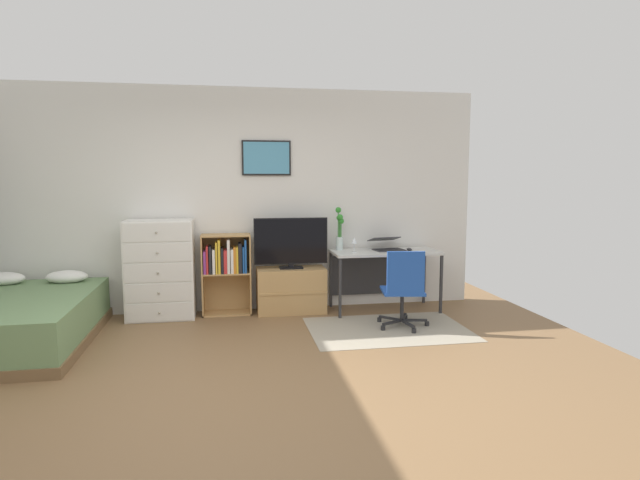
# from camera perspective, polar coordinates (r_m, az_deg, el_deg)

# --- Properties ---
(ground_plane) EXTENTS (7.20, 7.20, 0.00)m
(ground_plane) POSITION_cam_1_polar(r_m,az_deg,el_deg) (4.34, -9.21, -15.34)
(ground_plane) COLOR brown
(wall_back_with_posters) EXTENTS (6.12, 0.09, 2.70)m
(wall_back_with_posters) POSITION_cam_1_polar(r_m,az_deg,el_deg) (6.45, -9.69, 4.29)
(wall_back_with_posters) COLOR silver
(wall_back_with_posters) RESTS_ON ground_plane
(area_rug) EXTENTS (1.70, 1.20, 0.01)m
(area_rug) POSITION_cam_1_polar(r_m,az_deg,el_deg) (5.77, 7.44, -9.60)
(area_rug) COLOR #9E937F
(area_rug) RESTS_ON ground_plane
(bed) EXTENTS (1.50, 2.03, 0.60)m
(bed) POSITION_cam_1_polar(r_m,az_deg,el_deg) (5.94, -30.68, -7.65)
(bed) COLOR brown
(bed) RESTS_ON ground_plane
(dresser) EXTENTS (0.76, 0.46, 1.15)m
(dresser) POSITION_cam_1_polar(r_m,az_deg,el_deg) (6.31, -17.02, -3.10)
(dresser) COLOR white
(dresser) RESTS_ON ground_plane
(bookshelf) EXTENTS (0.58, 0.30, 0.96)m
(bookshelf) POSITION_cam_1_polar(r_m,az_deg,el_deg) (6.32, -10.22, -2.80)
(bookshelf) COLOR tan
(bookshelf) RESTS_ON ground_plane
(tv_stand) EXTENTS (0.82, 0.41, 0.54)m
(tv_stand) POSITION_cam_1_polar(r_m,az_deg,el_deg) (6.38, -3.18, -5.48)
(tv_stand) COLOR tan
(tv_stand) RESTS_ON ground_plane
(television) EXTENTS (0.88, 0.16, 0.61)m
(television) POSITION_cam_1_polar(r_m,az_deg,el_deg) (6.26, -3.19, -0.34)
(television) COLOR black
(television) RESTS_ON tv_stand
(desk) EXTENTS (1.30, 0.61, 0.74)m
(desk) POSITION_cam_1_polar(r_m,az_deg,el_deg) (6.52, 6.88, -2.22)
(desk) COLOR silver
(desk) RESTS_ON ground_plane
(office_chair) EXTENTS (0.58, 0.58, 0.86)m
(office_chair) POSITION_cam_1_polar(r_m,az_deg,el_deg) (5.71, 9.12, -5.09)
(office_chair) COLOR #232326
(office_chair) RESTS_ON ground_plane
(laptop) EXTENTS (0.41, 0.44, 0.16)m
(laptop) POSITION_cam_1_polar(r_m,az_deg,el_deg) (6.52, 7.29, -0.51)
(laptop) COLOR #333338
(laptop) RESTS_ON desk
(computer_mouse) EXTENTS (0.06, 0.10, 0.03)m
(computer_mouse) POSITION_cam_1_polar(r_m,az_deg,el_deg) (6.48, 9.73, -1.01)
(computer_mouse) COLOR #262628
(computer_mouse) RESTS_ON desk
(bamboo_vase) EXTENTS (0.11, 0.10, 0.53)m
(bamboo_vase) POSITION_cam_1_polar(r_m,az_deg,el_deg) (6.43, 2.15, 1.13)
(bamboo_vase) COLOR silver
(bamboo_vase) RESTS_ON desk
(wine_glass) EXTENTS (0.07, 0.07, 0.18)m
(wine_glass) POSITION_cam_1_polar(r_m,az_deg,el_deg) (6.25, 3.75, -0.12)
(wine_glass) COLOR silver
(wine_glass) RESTS_ON desk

